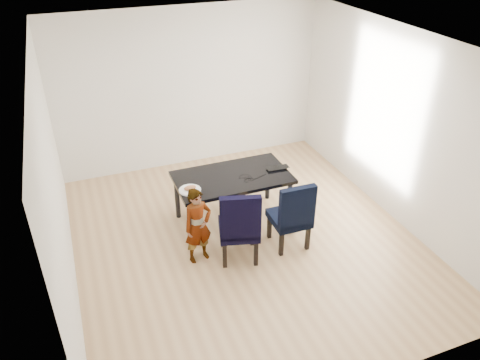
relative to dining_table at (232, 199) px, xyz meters
name	(u,v)px	position (x,y,z in m)	size (l,w,h in m)	color
floor	(245,240)	(0.00, -0.50, -0.38)	(4.50, 5.00, 0.01)	tan
ceiling	(247,43)	(0.00, -0.50, 2.33)	(4.50, 5.00, 0.01)	white
wall_back	(190,89)	(0.00, 2.00, 0.98)	(4.50, 0.01, 2.70)	white
wall_front	(360,285)	(0.00, -3.00, 0.98)	(4.50, 0.01, 2.70)	white
wall_left	(54,187)	(-2.25, -0.50, 0.98)	(0.01, 5.00, 2.70)	silver
wall_right	(396,126)	(2.25, -0.50, 0.98)	(0.01, 5.00, 2.70)	silver
dining_table	(232,199)	(0.00, 0.00, 0.00)	(1.60, 0.90, 0.75)	black
chair_left	(239,223)	(-0.20, -0.78, 0.15)	(0.50, 0.52, 1.05)	black
chair_right	(289,213)	(0.52, -0.78, 0.13)	(0.48, 0.50, 1.01)	black
child	(198,226)	(-0.70, -0.65, 0.15)	(0.38, 0.25, 1.04)	#FD3915
plate	(190,190)	(-0.66, -0.16, 0.38)	(0.29, 0.29, 0.02)	white
sandwich	(190,188)	(-0.66, -0.17, 0.42)	(0.17, 0.08, 0.07)	#A5613B
laptop	(276,167)	(0.68, 0.00, 0.39)	(0.33, 0.21, 0.03)	black
cable_tangle	(249,180)	(0.17, -0.19, 0.38)	(0.13, 0.13, 0.01)	black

